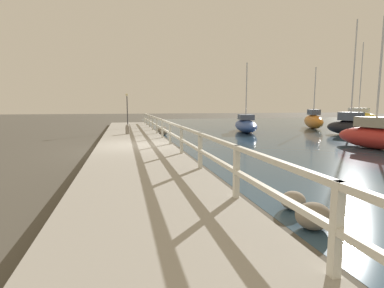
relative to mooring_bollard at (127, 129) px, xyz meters
name	(u,v)px	position (x,y,z in m)	size (l,w,h in m)	color
ground_plane	(135,150)	(0.25, -5.25, -0.52)	(120.00, 120.00, 0.00)	#4C473D
dock_walkway	(135,148)	(0.25, -5.25, -0.41)	(3.29, 36.00, 0.24)	#9E998E
railing	(170,129)	(1.80, -5.25, 0.38)	(0.10, 32.50, 0.99)	silver
boulder_far_strip	(313,216)	(2.66, -14.47, -0.31)	(0.57, 0.51, 0.43)	slate
boulder_near_dock	(164,129)	(2.87, 4.73, -0.37)	(0.42, 0.38, 0.31)	gray
boulder_water_edge	(162,130)	(2.42, 2.59, -0.29)	(0.62, 0.56, 0.47)	gray
boulder_upstream	(293,200)	(2.85, -13.60, -0.35)	(0.47, 0.42, 0.35)	gray
boulder_downstream	(163,132)	(2.33, 1.10, -0.33)	(0.52, 0.47, 0.39)	slate
mooring_bollard	(127,129)	(0.00, 0.00, 0.00)	(0.25, 0.25, 0.58)	gray
dock_lamp	(127,105)	(0.08, 4.60, 1.49)	(0.21, 0.21, 2.61)	#2D2D33
sailboat_red	(375,136)	(10.87, -7.22, 0.08)	(1.93, 3.96, 5.78)	red
sailboat_blue	(246,125)	(8.63, 2.27, 0.01)	(2.76, 5.68, 5.03)	#2D4C9E
sailboat_orange	(313,121)	(15.59, 4.12, 0.15)	(2.68, 4.92, 5.15)	orange
sailboat_yellow	(358,118)	(22.21, 6.47, 0.22)	(1.79, 4.90, 7.89)	gold
sailboat_black	(350,126)	(14.39, -1.58, 0.11)	(2.60, 3.44, 7.37)	black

